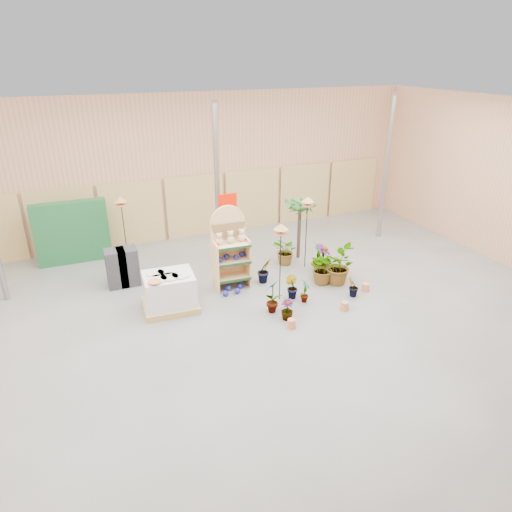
{
  "coord_description": "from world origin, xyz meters",
  "views": [
    {
      "loc": [
        -3.59,
        -7.9,
        5.56
      ],
      "look_at": [
        0.3,
        1.5,
        1.0
      ],
      "focal_mm": 32.0,
      "sensor_mm": 36.0,
      "label": 1
    }
  ],
  "objects_px": {
    "bird_table_front": "(281,229)",
    "pallet_stack": "(169,292)",
    "potted_plant_2": "(324,268)",
    "display_shelf": "(230,250)"
  },
  "relations": [
    {
      "from": "bird_table_front",
      "to": "pallet_stack",
      "type": "bearing_deg",
      "value": 167.34
    },
    {
      "from": "pallet_stack",
      "to": "potted_plant_2",
      "type": "relative_size",
      "value": 1.49
    },
    {
      "from": "display_shelf",
      "to": "bird_table_front",
      "type": "bearing_deg",
      "value": -51.3
    },
    {
      "from": "display_shelf",
      "to": "potted_plant_2",
      "type": "distance_m",
      "value": 2.49
    },
    {
      "from": "pallet_stack",
      "to": "bird_table_front",
      "type": "height_order",
      "value": "bird_table_front"
    },
    {
      "from": "pallet_stack",
      "to": "bird_table_front",
      "type": "bearing_deg",
      "value": -9.08
    },
    {
      "from": "display_shelf",
      "to": "pallet_stack",
      "type": "height_order",
      "value": "display_shelf"
    },
    {
      "from": "potted_plant_2",
      "to": "display_shelf",
      "type": "bearing_deg",
      "value": 159.51
    },
    {
      "from": "bird_table_front",
      "to": "potted_plant_2",
      "type": "relative_size",
      "value": 2.25
    },
    {
      "from": "pallet_stack",
      "to": "potted_plant_2",
      "type": "bearing_deg",
      "value": 0.27
    }
  ]
}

